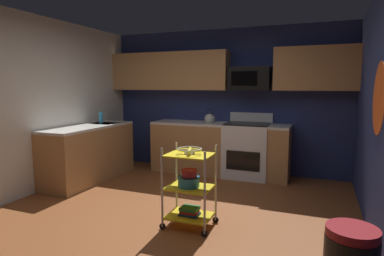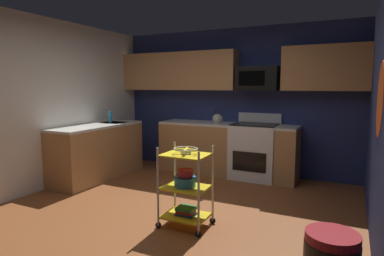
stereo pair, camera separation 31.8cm
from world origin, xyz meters
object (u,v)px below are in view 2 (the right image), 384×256
at_px(book_stack, 186,211).
at_px(dish_soap_bottle, 110,117).
at_px(oven_range, 255,151).
at_px(rolling_cart, 186,187).
at_px(fruit_bowl, 186,150).
at_px(mixing_bowl_large, 185,181).
at_px(kettle, 217,119).
at_px(mixing_bowl_small, 185,173).
at_px(microwave, 258,78).

xyz_separation_m(book_stack, dish_soap_bottle, (-2.27, 1.44, 0.84)).
relative_size(oven_range, rolling_cart, 1.20).
bearing_deg(oven_range, fruit_bowl, -94.03).
distance_m(oven_range, book_stack, 2.29).
relative_size(mixing_bowl_large, kettle, 0.95).
height_order(oven_range, rolling_cart, oven_range).
bearing_deg(dish_soap_bottle, book_stack, -32.47).
relative_size(mixing_bowl_small, book_stack, 0.83).
xyz_separation_m(mixing_bowl_large, dish_soap_bottle, (-2.26, 1.44, 0.50)).
height_order(microwave, dish_soap_bottle, microwave).
height_order(oven_range, dish_soap_bottle, dish_soap_bottle).
distance_m(fruit_bowl, book_stack, 0.70).
relative_size(oven_range, microwave, 1.57).
height_order(oven_range, mixing_bowl_large, oven_range).
relative_size(microwave, dish_soap_bottle, 3.50).
relative_size(oven_range, mixing_bowl_large, 4.37).
distance_m(rolling_cart, book_stack, 0.28).
relative_size(rolling_cart, mixing_bowl_large, 3.63).
relative_size(kettle, dish_soap_bottle, 1.32).
bearing_deg(oven_range, mixing_bowl_large, -94.30).
distance_m(microwave, kettle, 0.99).
distance_m(book_stack, kettle, 2.46).
bearing_deg(microwave, fruit_bowl, -93.84).
distance_m(fruit_bowl, kettle, 2.32).
relative_size(book_stack, kettle, 0.83).
xyz_separation_m(mixing_bowl_small, book_stack, (0.00, 0.01, -0.44)).
bearing_deg(kettle, microwave, 8.97).
relative_size(rolling_cart, dish_soap_bottle, 4.57).
relative_size(fruit_bowl, mixing_bowl_small, 1.49).
relative_size(mixing_bowl_large, dish_soap_bottle, 1.26).
bearing_deg(mixing_bowl_small, kettle, 103.12).
height_order(microwave, mixing_bowl_large, microwave).
relative_size(mixing_bowl_small, kettle, 0.69).
relative_size(rolling_cart, book_stack, 4.20).
height_order(mixing_bowl_small, kettle, kettle).
height_order(rolling_cart, kettle, kettle).
relative_size(mixing_bowl_large, book_stack, 1.16).
bearing_deg(microwave, oven_range, -89.74).
xyz_separation_m(rolling_cart, mixing_bowl_small, (-0.00, -0.01, 0.17)).
bearing_deg(oven_range, microwave, 90.26).
bearing_deg(rolling_cart, fruit_bowl, 90.00).
relative_size(fruit_bowl, dish_soap_bottle, 1.36).
height_order(rolling_cart, fruit_bowl, rolling_cart).
height_order(rolling_cart, mixing_bowl_small, rolling_cart).
xyz_separation_m(rolling_cart, mixing_bowl_large, (-0.01, 0.00, 0.07)).
xyz_separation_m(mixing_bowl_small, dish_soap_bottle, (-2.27, 1.45, 0.40)).
bearing_deg(oven_range, mixing_bowl_small, -94.02).
distance_m(mixing_bowl_large, mixing_bowl_small, 0.10).
relative_size(mixing_bowl_large, mixing_bowl_small, 1.38).
bearing_deg(book_stack, kettle, 103.17).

